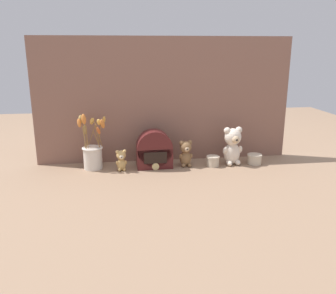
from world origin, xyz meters
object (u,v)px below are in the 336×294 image
object	(u,v)px
vintage_radio	(154,151)
decorative_tin_tall	(213,161)
teddy_bear_large	(233,145)
teddy_bear_small	(121,160)
decorative_tin_short	(254,159)
flower_vase	(93,153)
teddy_bear_medium	(186,153)

from	to	relation	value
vintage_radio	decorative_tin_tall	size ratio (longest dim) A/B	2.87
teddy_bear_large	teddy_bear_small	bearing A→B (deg)	-177.68
vintage_radio	decorative_tin_short	world-z (taller)	vintage_radio
decorative_tin_tall	teddy_bear_large	bearing A→B (deg)	6.72
flower_vase	vintage_radio	distance (m)	0.36
teddy_bear_small	decorative_tin_short	distance (m)	0.81
teddy_bear_small	vintage_radio	bearing A→B (deg)	9.47
teddy_bear_large	teddy_bear_medium	world-z (taller)	teddy_bear_large
teddy_bear_large	teddy_bear_medium	bearing A→B (deg)	179.66
flower_vase	decorative_tin_short	bearing A→B (deg)	-2.54
teddy_bear_small	flower_vase	size ratio (longest dim) A/B	0.37
teddy_bear_medium	flower_vase	size ratio (longest dim) A/B	0.48
teddy_bear_large	teddy_bear_medium	distance (m)	0.29
flower_vase	decorative_tin_short	size ratio (longest dim) A/B	3.77
flower_vase	teddy_bear_medium	bearing A→B (deg)	-2.94
teddy_bear_medium	decorative_tin_tall	bearing A→B (deg)	-5.70
teddy_bear_small	decorative_tin_tall	distance (m)	0.55
vintage_radio	decorative_tin_tall	distance (m)	0.36
teddy_bear_medium	decorative_tin_tall	world-z (taller)	teddy_bear_medium
teddy_bear_medium	decorative_tin_tall	size ratio (longest dim) A/B	2.03
teddy_bear_medium	decorative_tin_tall	xyz separation A→B (m)	(0.16, -0.02, -0.05)
flower_vase	vintage_radio	world-z (taller)	flower_vase
teddy_bear_large	teddy_bear_small	world-z (taller)	teddy_bear_large
flower_vase	teddy_bear_small	bearing A→B (deg)	-18.98
flower_vase	decorative_tin_short	world-z (taller)	flower_vase
teddy_bear_large	flower_vase	size ratio (longest dim) A/B	0.70
teddy_bear_large	vintage_radio	bearing A→B (deg)	179.35
teddy_bear_small	decorative_tin_tall	world-z (taller)	teddy_bear_small
teddy_bear_medium	vintage_radio	world-z (taller)	vintage_radio
teddy_bear_small	decorative_tin_short	size ratio (longest dim) A/B	1.39
teddy_bear_large	flower_vase	distance (m)	0.84
decorative_tin_short	teddy_bear_large	bearing A→B (deg)	174.51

